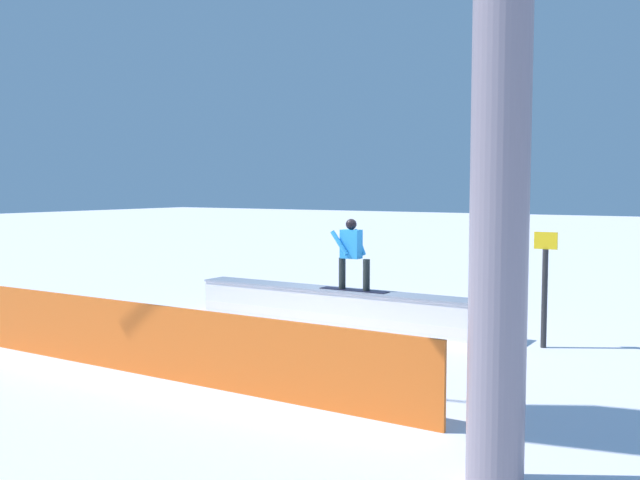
{
  "coord_description": "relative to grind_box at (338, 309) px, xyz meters",
  "views": [
    {
      "loc": [
        -7.37,
        12.49,
        2.83
      ],
      "look_at": [
        -0.19,
        1.0,
        1.81
      ],
      "focal_mm": 40.19,
      "sensor_mm": 36.0,
      "label": 1
    }
  ],
  "objects": [
    {
      "name": "grind_box",
      "position": [
        0.0,
        0.0,
        0.0
      ],
      "size": [
        6.63,
        0.66,
        0.74
      ],
      "color": "white",
      "rests_on": "ground_plane"
    },
    {
      "name": "safety_fence",
      "position": [
        0.0,
        4.91,
        0.21
      ],
      "size": [
        8.65,
        0.08,
        1.08
      ],
      "primitive_type": "cube",
      "rotation": [
        0.0,
        0.0,
        0.0
      ],
      "color": "orange",
      "rests_on": "ground_plane"
    },
    {
      "name": "ground_plane",
      "position": [
        0.0,
        0.0,
        -0.33
      ],
      "size": [
        120.0,
        120.0,
        0.0
      ],
      "primitive_type": "plane",
      "color": "white"
    },
    {
      "name": "snowboarder",
      "position": [
        -0.32,
        -0.0,
        1.19
      ],
      "size": [
        1.47,
        0.42,
        1.44
      ],
      "color": "black",
      "rests_on": "grind_box"
    },
    {
      "name": "trail_marker",
      "position": [
        -4.13,
        -0.12,
        0.76
      ],
      "size": [
        0.4,
        0.1,
        2.04
      ],
      "color": "#262628",
      "rests_on": "ground_plane"
    }
  ]
}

